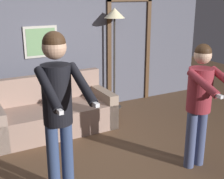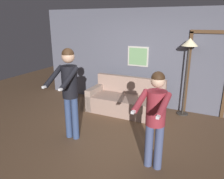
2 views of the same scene
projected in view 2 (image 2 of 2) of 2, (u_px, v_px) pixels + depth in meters
ground_plane at (111, 140)px, 4.35m from camera, size 12.00×12.00×0.00m
back_wall_assembly at (148, 59)px, 5.84m from camera, size 6.40×0.10×2.60m
couch at (126, 101)px, 5.66m from camera, size 1.91×0.86×0.87m
torchiere_lamp at (189, 50)px, 5.09m from camera, size 0.38×0.38×1.90m
person_standing_left at (69, 85)px, 4.12m from camera, size 0.45×0.71×1.81m
person_standing_right at (155, 113)px, 3.28m from camera, size 0.45×0.68×1.59m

